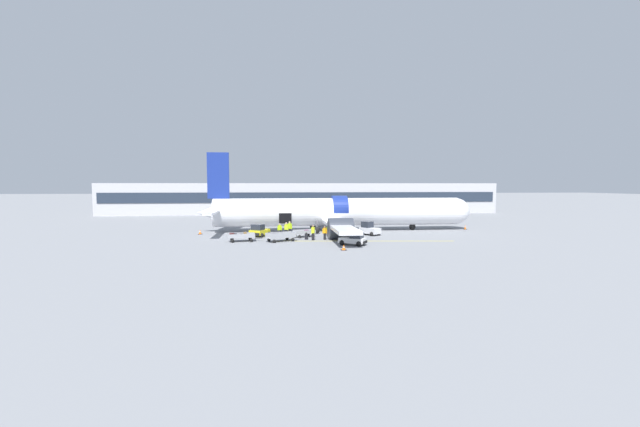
{
  "coord_description": "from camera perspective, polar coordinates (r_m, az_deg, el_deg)",
  "views": [
    {
      "loc": [
        -6.53,
        -51.2,
        6.57
      ],
      "look_at": [
        -0.53,
        2.02,
        2.63
      ],
      "focal_mm": 22.0,
      "sensor_mm": 36.0,
      "label": 1
    }
  ],
  "objects": [
    {
      "name": "ground_crew_marshal",
      "position": [
        50.96,
        -4.44,
        -2.12
      ],
      "size": [
        0.63,
        0.41,
        1.83
      ],
      "color": "black",
      "rests_on": "ground_plane"
    },
    {
      "name": "apron_marking_line",
      "position": [
        46.13,
        6.4,
        -4.0
      ],
      "size": [
        20.97,
        2.54,
        0.01
      ],
      "color": "yellow",
      "rests_on": "ground_plane"
    },
    {
      "name": "baggage_tug_mid",
      "position": [
        42.89,
        4.9,
        -3.8
      ],
      "size": [
        3.17,
        2.64,
        1.41
      ],
      "color": "white",
      "rests_on": "ground_plane"
    },
    {
      "name": "ground_crew_helper",
      "position": [
        46.45,
        -1.02,
        -2.75
      ],
      "size": [
        0.57,
        0.57,
        1.79
      ],
      "color": "black",
      "rests_on": "ground_plane"
    },
    {
      "name": "baggage_cart_empty",
      "position": [
        46.33,
        -11.37,
        -3.38
      ],
      "size": [
        3.98,
        2.08,
        1.1
      ],
      "color": "#999BA0",
      "rests_on": "ground_plane"
    },
    {
      "name": "ground_crew_loader_b",
      "position": [
        50.51,
        -5.89,
        -2.31
      ],
      "size": [
        0.56,
        0.39,
        1.62
      ],
      "color": "#2D2D33",
      "rests_on": "ground_plane"
    },
    {
      "name": "safety_cone_nose",
      "position": [
        61.52,
        20.36,
        -1.89
      ],
      "size": [
        0.44,
        0.44,
        0.67
      ],
      "color": "black",
      "rests_on": "ground_plane"
    },
    {
      "name": "ground_crew_supervisor",
      "position": [
        46.9,
        0.69,
        -2.79
      ],
      "size": [
        0.57,
        0.42,
        1.63
      ],
      "color": "black",
      "rests_on": "ground_plane"
    },
    {
      "name": "safety_cone_engine_left",
      "position": [
        39.59,
        3.47,
        -4.98
      ],
      "size": [
        0.57,
        0.57,
        0.55
      ],
      "color": "black",
      "rests_on": "ground_plane"
    },
    {
      "name": "safety_cone_tail",
      "position": [
        54.42,
        -17.04,
        -2.6
      ],
      "size": [
        0.56,
        0.56,
        0.63
      ],
      "color": "black",
      "rests_on": "ground_plane"
    },
    {
      "name": "terminal_strip",
      "position": [
        92.78,
        -2.39,
        2.28
      ],
      "size": [
        88.75,
        13.4,
        6.9
      ],
      "color": "#B2B2B7",
      "rests_on": "ground_plane"
    },
    {
      "name": "ground_crew_loader_a",
      "position": [
        50.01,
        -4.92,
        -2.27
      ],
      "size": [
        0.57,
        0.57,
        1.79
      ],
      "color": "black",
      "rests_on": "ground_plane"
    },
    {
      "name": "airplane",
      "position": [
        55.84,
        2.31,
        0.17
      ],
      "size": [
        39.14,
        32.77,
        10.97
      ],
      "color": "silver",
      "rests_on": "ground_plane"
    },
    {
      "name": "baggage_cart_loading",
      "position": [
        49.31,
        -2.23,
        -2.91
      ],
      "size": [
        3.55,
        2.34,
        0.9
      ],
      "color": "#999BA0",
      "rests_on": "ground_plane"
    },
    {
      "name": "baggage_tug_lead",
      "position": [
        51.71,
        7.17,
        -2.3
      ],
      "size": [
        2.69,
        3.07,
        1.75
      ],
      "color": "silver",
      "rests_on": "ground_plane"
    },
    {
      "name": "baggage_tug_rear",
      "position": [
        50.46,
        -8.84,
        -2.55
      ],
      "size": [
        2.77,
        3.08,
        1.57
      ],
      "color": "yellow",
      "rests_on": "ground_plane"
    },
    {
      "name": "ground_crew_driver",
      "position": [
        49.6,
        1.21,
        -2.46
      ],
      "size": [
        0.5,
        0.48,
        1.54
      ],
      "color": "#2D2D33",
      "rests_on": "ground_plane"
    },
    {
      "name": "safety_cone_wingtip",
      "position": [
        47.62,
        4.7,
        -3.35
      ],
      "size": [
        0.63,
        0.63,
        0.68
      ],
      "color": "black",
      "rests_on": "ground_plane"
    },
    {
      "name": "ground_plane",
      "position": [
        52.03,
        0.83,
        -3.05
      ],
      "size": [
        500.0,
        500.0,
        0.0
      ],
      "primitive_type": "plane",
      "color": "gray"
    },
    {
      "name": "suitcase_on_tarmac_upright",
      "position": [
        47.04,
        -1.99,
        -3.37
      ],
      "size": [
        0.43,
        0.36,
        0.84
      ],
      "color": "black",
      "rests_on": "ground_plane"
    },
    {
      "name": "baggage_cart_queued",
      "position": [
        45.79,
        -5.65,
        -3.43
      ],
      "size": [
        4.17,
        2.73,
        1.02
      ],
      "color": "#999BA0",
      "rests_on": "ground_plane"
    }
  ]
}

